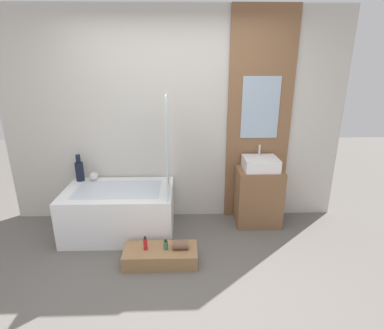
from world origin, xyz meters
name	(u,v)px	position (x,y,z in m)	size (l,w,h in m)	color
ground_plane	(172,298)	(0.00, 0.00, 0.00)	(12.00, 12.00, 0.00)	#605B56
wall_tiled_back	(174,120)	(0.00, 1.58, 1.30)	(4.20, 0.06, 2.60)	beige
wall_wood_accent	(259,119)	(1.05, 1.53, 1.31)	(0.78, 0.04, 2.60)	brown
bathtub	(120,211)	(-0.66, 1.13, 0.28)	(1.26, 0.80, 0.56)	white
glass_shower_screen	(168,146)	(-0.06, 1.00, 1.11)	(0.01, 0.50, 1.10)	silver
wooden_step_bench	(161,256)	(-0.13, 0.51, 0.08)	(0.75, 0.33, 0.16)	#997047
vanity_cabinet	(258,197)	(1.05, 1.31, 0.36)	(0.55, 0.40, 0.73)	brown
sink	(261,164)	(1.05, 1.31, 0.81)	(0.41, 0.35, 0.28)	white
vase_tall_dark	(79,170)	(-1.19, 1.43, 0.70)	(0.10, 0.10, 0.34)	black
vase_round_light	(94,176)	(-1.02, 1.43, 0.62)	(0.11, 0.11, 0.11)	silver
bottle_soap_primary	(145,244)	(-0.28, 0.51, 0.22)	(0.04, 0.04, 0.15)	red
bottle_soap_secondary	(166,245)	(-0.08, 0.51, 0.20)	(0.05, 0.05, 0.11)	#38704C
towel_roll	(181,245)	(0.07, 0.51, 0.20)	(0.09, 0.09, 0.16)	brown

